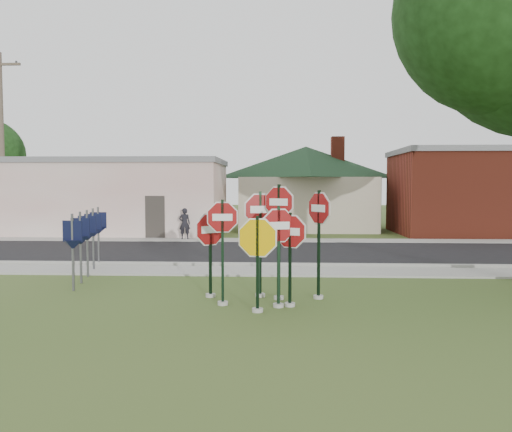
{
  "coord_description": "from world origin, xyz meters",
  "views": [
    {
      "loc": [
        0.31,
        -10.01,
        2.73
      ],
      "look_at": [
        -0.25,
        2.0,
        1.99
      ],
      "focal_mm": 35.0,
      "sensor_mm": 36.0,
      "label": 1
    }
  ],
  "objects_px": {
    "stop_sign_center": "(279,243)",
    "stop_sign_yellow": "(258,251)",
    "stop_sign_left": "(223,238)",
    "pedestrian": "(185,224)",
    "utility_pole_near": "(2,142)"
  },
  "relations": [
    {
      "from": "stop_sign_center",
      "to": "stop_sign_yellow",
      "type": "xyz_separation_m",
      "value": [
        -0.45,
        -0.44,
        -0.13
      ]
    },
    {
      "from": "stop_sign_center",
      "to": "stop_sign_yellow",
      "type": "bearing_deg",
      "value": -135.26
    },
    {
      "from": "stop_sign_left",
      "to": "pedestrian",
      "type": "relative_size",
      "value": 1.62
    },
    {
      "from": "stop_sign_center",
      "to": "pedestrian",
      "type": "height_order",
      "value": "stop_sign_center"
    },
    {
      "from": "utility_pole_near",
      "to": "pedestrian",
      "type": "distance_m",
      "value": 10.48
    },
    {
      "from": "stop_sign_center",
      "to": "pedestrian",
      "type": "relative_size",
      "value": 1.53
    },
    {
      "from": "stop_sign_yellow",
      "to": "pedestrian",
      "type": "height_order",
      "value": "stop_sign_yellow"
    },
    {
      "from": "stop_sign_center",
      "to": "stop_sign_yellow",
      "type": "distance_m",
      "value": 0.64
    },
    {
      "from": "stop_sign_left",
      "to": "pedestrian",
      "type": "distance_m",
      "value": 13.79
    },
    {
      "from": "utility_pole_near",
      "to": "pedestrian",
      "type": "xyz_separation_m",
      "value": [
        9.6,
        -0.68,
        -4.14
      ]
    },
    {
      "from": "stop_sign_yellow",
      "to": "stop_sign_center",
      "type": "bearing_deg",
      "value": 44.74
    },
    {
      "from": "stop_sign_left",
      "to": "pedestrian",
      "type": "xyz_separation_m",
      "value": [
        -3.42,
        13.34,
        -0.69
      ]
    },
    {
      "from": "stop_sign_yellow",
      "to": "utility_pole_near",
      "type": "relative_size",
      "value": 0.23
    },
    {
      "from": "utility_pole_near",
      "to": "stop_sign_yellow",
      "type": "bearing_deg",
      "value": -46.56
    },
    {
      "from": "stop_sign_yellow",
      "to": "utility_pole_near",
      "type": "bearing_deg",
      "value": 133.44
    }
  ]
}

